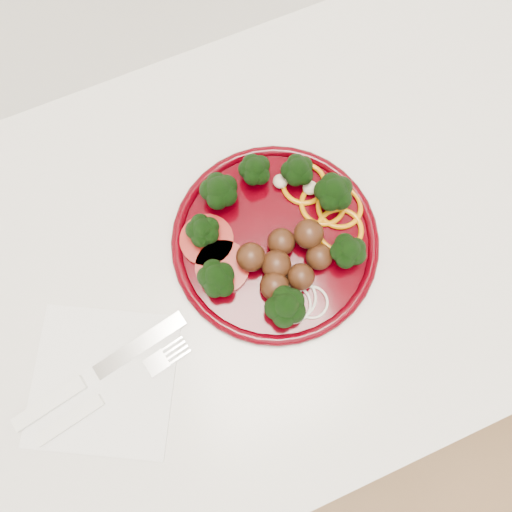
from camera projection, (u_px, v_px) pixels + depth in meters
name	position (u px, v px, depth m)	size (l,w,h in m)	color
counter	(181.00, 338.00, 1.04)	(2.40, 0.60, 0.90)	beige
plate	(273.00, 239.00, 0.61)	(0.26, 0.26, 0.06)	#3F0007
napkin	(103.00, 380.00, 0.58)	(0.16, 0.16, 0.00)	white
knife	(79.00, 385.00, 0.57)	(0.22, 0.06, 0.01)	silver
fork	(88.00, 408.00, 0.57)	(0.20, 0.05, 0.01)	white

